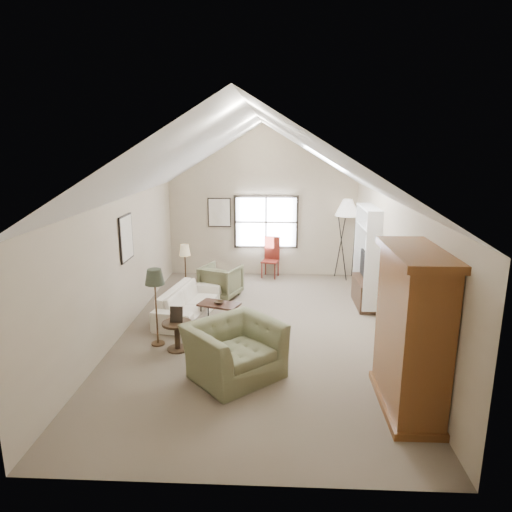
{
  "coord_description": "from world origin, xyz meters",
  "views": [
    {
      "loc": [
        0.4,
        -8.07,
        3.51
      ],
      "look_at": [
        0.0,
        0.4,
        1.4
      ],
      "focal_mm": 32.0,
      "sensor_mm": 36.0,
      "label": 1
    }
  ],
  "objects_px": {
    "armoire": "(411,331)",
    "sofa": "(189,302)",
    "coffee_table": "(219,313)",
    "side_chair": "(270,258)",
    "armchair_near": "(234,350)",
    "armchair_far": "(221,281)",
    "side_table": "(177,336)"
  },
  "relations": [
    {
      "from": "sofa",
      "to": "armchair_far",
      "type": "distance_m",
      "value": 1.35
    },
    {
      "from": "sofa",
      "to": "side_table",
      "type": "height_order",
      "value": "sofa"
    },
    {
      "from": "armoire",
      "to": "coffee_table",
      "type": "distance_m",
      "value": 4.18
    },
    {
      "from": "armchair_near",
      "to": "side_chair",
      "type": "xyz_separation_m",
      "value": [
        0.46,
        5.37,
        0.11
      ]
    },
    {
      "from": "armchair_near",
      "to": "coffee_table",
      "type": "bearing_deg",
      "value": 61.56
    },
    {
      "from": "armchair_near",
      "to": "armchair_far",
      "type": "bearing_deg",
      "value": 58.28
    },
    {
      "from": "sofa",
      "to": "side_table",
      "type": "xyz_separation_m",
      "value": [
        0.1,
        -1.6,
        -0.04
      ]
    },
    {
      "from": "armoire",
      "to": "sofa",
      "type": "xyz_separation_m",
      "value": [
        -3.59,
        3.19,
        -0.8
      ]
    },
    {
      "from": "armchair_near",
      "to": "armchair_far",
      "type": "relative_size",
      "value": 1.56
    },
    {
      "from": "armchair_near",
      "to": "armchair_far",
      "type": "xyz_separation_m",
      "value": [
        -0.66,
        3.7,
        -0.04
      ]
    },
    {
      "from": "armoire",
      "to": "side_table",
      "type": "height_order",
      "value": "armoire"
    },
    {
      "from": "armchair_far",
      "to": "side_table",
      "type": "relative_size",
      "value": 1.63
    },
    {
      "from": "armchair_near",
      "to": "side_table",
      "type": "xyz_separation_m",
      "value": [
        -1.07,
        0.86,
        -0.17
      ]
    },
    {
      "from": "armchair_far",
      "to": "side_chair",
      "type": "xyz_separation_m",
      "value": [
        1.12,
        1.67,
        0.16
      ]
    },
    {
      "from": "armoire",
      "to": "side_chair",
      "type": "xyz_separation_m",
      "value": [
        -1.96,
        6.1,
        -0.56
      ]
    },
    {
      "from": "armoire",
      "to": "side_chair",
      "type": "bearing_deg",
      "value": 107.78
    },
    {
      "from": "sofa",
      "to": "armchair_near",
      "type": "height_order",
      "value": "armchair_near"
    },
    {
      "from": "armoire",
      "to": "side_chair",
      "type": "height_order",
      "value": "armoire"
    },
    {
      "from": "armchair_near",
      "to": "sofa",
      "type": "bearing_deg",
      "value": 73.69
    },
    {
      "from": "sofa",
      "to": "coffee_table",
      "type": "relative_size",
      "value": 2.58
    },
    {
      "from": "armchair_far",
      "to": "side_chair",
      "type": "relative_size",
      "value": 0.78
    },
    {
      "from": "armchair_far",
      "to": "sofa",
      "type": "bearing_deg",
      "value": 88.53
    },
    {
      "from": "side_table",
      "to": "side_chair",
      "type": "relative_size",
      "value": 0.48
    },
    {
      "from": "armoire",
      "to": "coffee_table",
      "type": "height_order",
      "value": "armoire"
    },
    {
      "from": "armoire",
      "to": "armchair_far",
      "type": "relative_size",
      "value": 2.63
    },
    {
      "from": "armoire",
      "to": "armchair_near",
      "type": "bearing_deg",
      "value": 163.28
    },
    {
      "from": "coffee_table",
      "to": "side_chair",
      "type": "height_order",
      "value": "side_chair"
    },
    {
      "from": "sofa",
      "to": "armchair_far",
      "type": "bearing_deg",
      "value": -12.4
    },
    {
      "from": "armoire",
      "to": "sofa",
      "type": "bearing_deg",
      "value": 138.4
    },
    {
      "from": "coffee_table",
      "to": "side_chair",
      "type": "xyz_separation_m",
      "value": [
        0.96,
        3.25,
        0.33
      ]
    },
    {
      "from": "sofa",
      "to": "armchair_far",
      "type": "relative_size",
      "value": 2.45
    },
    {
      "from": "sofa",
      "to": "coffee_table",
      "type": "distance_m",
      "value": 0.75
    }
  ]
}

